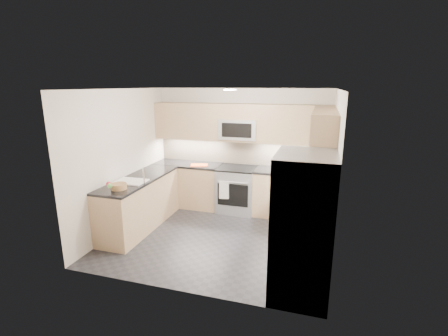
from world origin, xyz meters
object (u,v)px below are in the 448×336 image
utensil_bowl (305,169)px  fruit_basket (119,186)px  microwave (239,129)px  gas_range (237,190)px  cutting_board (199,165)px  refrigerator (303,226)px

utensil_bowl → fruit_basket: 3.35m
microwave → fruit_basket: 2.62m
gas_range → fruit_basket: bearing=-127.1°
microwave → fruit_basket: bearing=-125.4°
fruit_basket → gas_range: bearing=52.9°
microwave → cutting_board: (-0.79, -0.21, -0.75)m
microwave → utensil_bowl: 1.52m
utensil_bowl → fruit_basket: size_ratio=1.23×
cutting_board → fruit_basket: size_ratio=1.39×
gas_range → utensil_bowl: size_ratio=2.94×
cutting_board → gas_range: bearing=6.3°
refrigerator → utensil_bowl: bearing=92.7°
gas_range → utensil_bowl: 1.46m
refrigerator → fruit_basket: 2.95m
utensil_bowl → microwave: bearing=170.5°
microwave → fruit_basket: microwave is taller
refrigerator → fruit_basket: bearing=170.4°
gas_range → cutting_board: bearing=-173.7°
gas_range → cutting_board: size_ratio=2.60×
microwave → cutting_board: microwave is taller
gas_range → utensil_bowl: (1.34, -0.10, 0.57)m
fruit_basket → refrigerator: bearing=-9.6°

